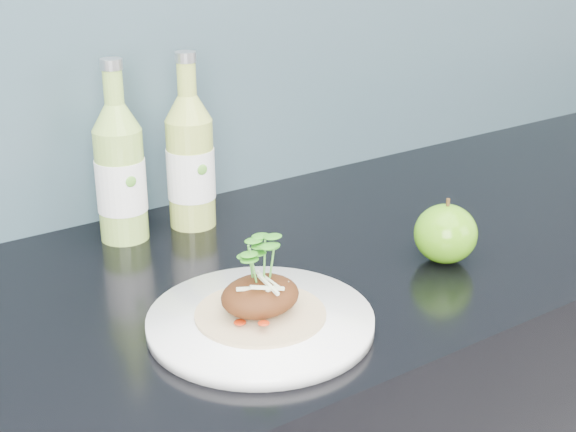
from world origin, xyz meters
name	(u,v)px	position (x,y,z in m)	size (l,w,h in m)	color
dinner_plate	(261,321)	(-0.12, 1.56, 0.91)	(0.27, 0.27, 0.02)	white
pork_taco	(260,293)	(-0.12, 1.56, 0.94)	(0.15, 0.15, 0.10)	tan
green_apple	(446,234)	(0.18, 1.57, 0.94)	(0.10, 0.10, 0.09)	#4B900F
cider_bottle_left	(120,173)	(-0.14, 1.90, 1.00)	(0.09, 0.09, 0.26)	#91BA4D
cider_bottle_right	(190,162)	(-0.03, 1.88, 1.00)	(0.08, 0.08, 0.26)	#A5B84C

